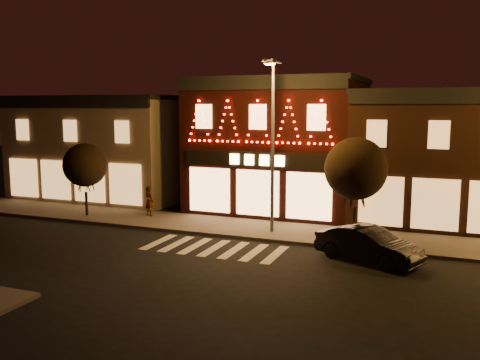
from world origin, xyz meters
The scene contains 10 objects.
ground centered at (0.00, 0.00, 0.00)m, with size 120.00×120.00×0.00m, color black.
sidewalk_far centered at (2.00, 8.00, 0.07)m, with size 44.00×4.00×0.15m, color #47423D.
building_left centered at (-13.00, 13.99, 3.66)m, with size 12.20×8.28×7.30m.
building_pulp centered at (0.00, 13.98, 4.16)m, with size 10.20×8.34×8.30m.
building_right_a centered at (9.50, 13.99, 3.76)m, with size 9.20×8.28×7.50m.
streetlamp_mid centered at (1.74, 7.28, 5.24)m, with size 0.77×1.98×8.67m.
tree_left centered at (-9.86, 7.33, 3.15)m, with size 2.57×2.57×4.29m.
tree_right centered at (5.93, 7.29, 3.65)m, with size 2.99×2.99×4.99m.
dark_sedan centered at (7.01, 4.47, 0.75)m, with size 1.59×4.56×1.50m, color black.
pedestrian centered at (-6.35, 8.64, 1.02)m, with size 0.64×0.42×1.74m, color gray.
Camera 1 is at (9.92, -17.64, 6.62)m, focal length 39.08 mm.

